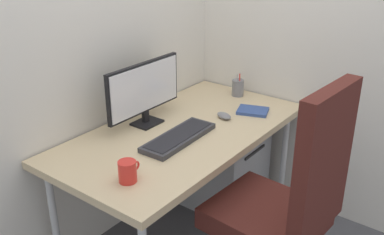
{
  "coord_description": "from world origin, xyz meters",
  "views": [
    {
      "loc": [
        -1.74,
        -1.39,
        1.77
      ],
      "look_at": [
        -0.02,
        -0.08,
        0.82
      ],
      "focal_mm": 41.2,
      "sensor_mm": 36.0,
      "label": 1
    }
  ],
  "objects_px": {
    "office_chair": "(286,201)",
    "monitor": "(144,90)",
    "filing_cabinet": "(219,157)",
    "coffee_mug": "(128,171)",
    "keyboard": "(179,137)",
    "notebook": "(253,111)",
    "mouse": "(224,116)",
    "pen_holder": "(238,88)"
  },
  "relations": [
    {
      "from": "office_chair",
      "to": "monitor",
      "type": "xyz_separation_m",
      "value": [
        0.04,
        0.92,
        0.34
      ]
    },
    {
      "from": "filing_cabinet",
      "to": "coffee_mug",
      "type": "bearing_deg",
      "value": -169.04
    },
    {
      "from": "filing_cabinet",
      "to": "keyboard",
      "type": "relative_size",
      "value": 1.33
    },
    {
      "from": "monitor",
      "to": "coffee_mug",
      "type": "relative_size",
      "value": 4.69
    },
    {
      "from": "notebook",
      "to": "office_chair",
      "type": "bearing_deg",
      "value": -157.19
    },
    {
      "from": "notebook",
      "to": "keyboard",
      "type": "bearing_deg",
      "value": 148.03
    },
    {
      "from": "monitor",
      "to": "mouse",
      "type": "relative_size",
      "value": 5.19
    },
    {
      "from": "office_chair",
      "to": "notebook",
      "type": "bearing_deg",
      "value": 42.44
    },
    {
      "from": "coffee_mug",
      "to": "pen_holder",
      "type": "bearing_deg",
      "value": 8.43
    },
    {
      "from": "office_chair",
      "to": "monitor",
      "type": "bearing_deg",
      "value": 87.44
    },
    {
      "from": "coffee_mug",
      "to": "mouse",
      "type": "bearing_deg",
      "value": 2.94
    },
    {
      "from": "pen_holder",
      "to": "notebook",
      "type": "distance_m",
      "value": 0.3
    },
    {
      "from": "pen_holder",
      "to": "mouse",
      "type": "bearing_deg",
      "value": -159.86
    },
    {
      "from": "pen_holder",
      "to": "notebook",
      "type": "xyz_separation_m",
      "value": [
        -0.19,
        -0.23,
        -0.05
      ]
    },
    {
      "from": "filing_cabinet",
      "to": "mouse",
      "type": "relative_size",
      "value": 6.01
    },
    {
      "from": "mouse",
      "to": "coffee_mug",
      "type": "height_order",
      "value": "coffee_mug"
    },
    {
      "from": "monitor",
      "to": "office_chair",
      "type": "bearing_deg",
      "value": -92.56
    },
    {
      "from": "notebook",
      "to": "filing_cabinet",
      "type": "bearing_deg",
      "value": 66.49
    },
    {
      "from": "office_chair",
      "to": "keyboard",
      "type": "distance_m",
      "value": 0.65
    },
    {
      "from": "office_chair",
      "to": "notebook",
      "type": "distance_m",
      "value": 0.76
    },
    {
      "from": "office_chair",
      "to": "pen_holder",
      "type": "relative_size",
      "value": 7.45
    },
    {
      "from": "filing_cabinet",
      "to": "coffee_mug",
      "type": "relative_size",
      "value": 5.42
    },
    {
      "from": "mouse",
      "to": "pen_holder",
      "type": "distance_m",
      "value": 0.4
    },
    {
      "from": "pen_holder",
      "to": "notebook",
      "type": "bearing_deg",
      "value": -130.1
    },
    {
      "from": "keyboard",
      "to": "pen_holder",
      "type": "bearing_deg",
      "value": 7.69
    },
    {
      "from": "pen_holder",
      "to": "notebook",
      "type": "height_order",
      "value": "pen_holder"
    },
    {
      "from": "mouse",
      "to": "pen_holder",
      "type": "height_order",
      "value": "pen_holder"
    },
    {
      "from": "office_chair",
      "to": "notebook",
      "type": "relative_size",
      "value": 6.55
    },
    {
      "from": "keyboard",
      "to": "pen_holder",
      "type": "distance_m",
      "value": 0.76
    },
    {
      "from": "mouse",
      "to": "coffee_mug",
      "type": "distance_m",
      "value": 0.84
    },
    {
      "from": "monitor",
      "to": "notebook",
      "type": "relative_size",
      "value": 3.04
    },
    {
      "from": "mouse",
      "to": "keyboard",
      "type": "bearing_deg",
      "value": -166.71
    },
    {
      "from": "keyboard",
      "to": "notebook",
      "type": "height_order",
      "value": "keyboard"
    },
    {
      "from": "monitor",
      "to": "pen_holder",
      "type": "relative_size",
      "value": 3.46
    },
    {
      "from": "pen_holder",
      "to": "coffee_mug",
      "type": "height_order",
      "value": "pen_holder"
    },
    {
      "from": "office_chair",
      "to": "filing_cabinet",
      "type": "bearing_deg",
      "value": 52.88
    },
    {
      "from": "filing_cabinet",
      "to": "pen_holder",
      "type": "height_order",
      "value": "pen_holder"
    },
    {
      "from": "office_chair",
      "to": "mouse",
      "type": "xyz_separation_m",
      "value": [
        0.37,
        0.6,
        0.15
      ]
    },
    {
      "from": "filing_cabinet",
      "to": "pen_holder",
      "type": "distance_m",
      "value": 0.49
    },
    {
      "from": "filing_cabinet",
      "to": "coffee_mug",
      "type": "xyz_separation_m",
      "value": [
        -1.04,
        -0.2,
        0.45
      ]
    },
    {
      "from": "mouse",
      "to": "coffee_mug",
      "type": "bearing_deg",
      "value": -158.63
    },
    {
      "from": "filing_cabinet",
      "to": "keyboard",
      "type": "xyz_separation_m",
      "value": [
        -0.58,
        -0.12,
        0.42
      ]
    }
  ]
}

